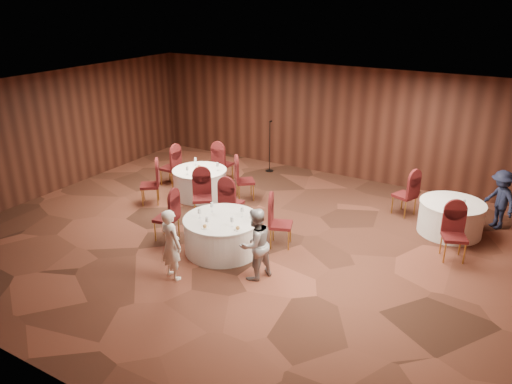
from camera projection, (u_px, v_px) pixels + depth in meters
The scene contains 15 objects.
ground at pixel (244, 239), 11.06m from camera, with size 12.00×12.00×0.00m, color black.
room_shell at pixel (243, 155), 10.32m from camera, with size 12.00×12.00×12.00m.
table_main at pixel (222, 234), 10.45m from camera, with size 1.62×1.62×0.74m.
table_left at pixel (200, 183), 13.27m from camera, with size 1.43×1.43×0.74m.
table_right at pixel (451, 217), 11.23m from camera, with size 1.43×1.43×0.74m.
chairs_main at pixel (226, 215), 11.07m from camera, with size 2.96×2.01×1.00m.
chairs_left at pixel (198, 178), 13.22m from camera, with size 3.00×3.00×1.00m.
chairs_right at pixel (427, 214), 11.10m from camera, with size 2.14×2.40×1.00m.
tabletop_main at pixel (224, 218), 10.11m from camera, with size 1.09×1.07×0.22m.
tabletop_left at pixel (200, 167), 13.10m from camera, with size 0.82×0.76×0.22m.
tabletop_right at pixel (464, 202), 10.73m from camera, with size 0.08×0.08×0.22m.
mic_stand at pixel (270, 157), 15.09m from camera, with size 0.24×0.24×1.57m.
woman_a at pixel (171, 244), 9.33m from camera, with size 0.52×0.34×1.41m, color white.
woman_b at pixel (255, 244), 9.33m from camera, with size 0.69×0.54×1.42m, color #A4A4A8.
man_c at pixel (500, 200), 11.36m from camera, with size 0.90×0.52×1.39m, color #161B31.
Camera 1 is at (5.24, -8.36, 5.11)m, focal length 35.00 mm.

